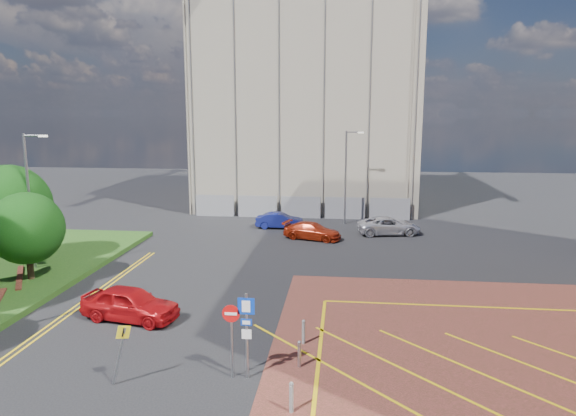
% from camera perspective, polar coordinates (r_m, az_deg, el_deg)
% --- Properties ---
extents(ground, '(140.00, 140.00, 0.00)m').
position_cam_1_polar(ground, '(18.82, -6.72, -19.62)').
color(ground, black).
rests_on(ground, ground).
extents(tree_c, '(4.00, 4.00, 4.90)m').
position_cam_1_polar(tree_c, '(31.73, -27.05, -2.02)').
color(tree_c, '#3D2B1C').
rests_on(tree_c, grass_bed).
extents(tree_d, '(5.00, 5.00, 6.08)m').
position_cam_1_polar(tree_d, '(35.71, -28.56, 0.24)').
color(tree_d, '#3D2B1C').
rests_on(tree_d, grass_bed).
extents(lamp_left_far, '(1.53, 0.16, 8.00)m').
position_cam_1_polar(lamp_left_far, '(33.62, -26.72, 1.20)').
color(lamp_left_far, '#9EA0A8').
rests_on(lamp_left_far, grass_bed).
extents(lamp_back, '(1.53, 0.16, 8.00)m').
position_cam_1_polar(lamp_back, '(44.14, 6.52, 3.81)').
color(lamp_back, '#9EA0A8').
rests_on(lamp_back, ground).
extents(sign_cluster, '(1.17, 0.12, 3.20)m').
position_cam_1_polar(sign_cluster, '(18.75, -5.26, -13.04)').
color(sign_cluster, '#9EA0A8').
rests_on(sign_cluster, ground).
extents(warning_sign, '(0.75, 0.42, 2.25)m').
position_cam_1_polar(warning_sign, '(19.33, -18.09, -14.49)').
color(warning_sign, '#9EA0A8').
rests_on(warning_sign, ground).
extents(bollard_row, '(0.14, 11.14, 0.90)m').
position_cam_1_polar(bollard_row, '(16.83, 0.12, -21.63)').
color(bollard_row, '#9EA0A8').
rests_on(bollard_row, forecourt).
extents(construction_building, '(21.20, 19.20, 22.00)m').
position_cam_1_polar(construction_building, '(56.00, 2.34, 12.06)').
color(construction_building, gray).
rests_on(construction_building, ground).
extents(construction_fence, '(21.60, 0.06, 2.00)m').
position_cam_1_polar(construction_fence, '(46.70, 2.65, 0.06)').
color(construction_fence, gray).
rests_on(construction_fence, ground).
extents(car_red_left, '(4.85, 2.68, 1.56)m').
position_cam_1_polar(car_red_left, '(25.16, -17.13, -10.10)').
color(car_red_left, red).
rests_on(car_red_left, ground).
extents(car_blue_back, '(3.96, 1.43, 1.30)m').
position_cam_1_polar(car_blue_back, '(42.69, -0.92, -1.40)').
color(car_blue_back, navy).
rests_on(car_blue_back, ground).
extents(car_red_back, '(4.75, 2.95, 1.28)m').
position_cam_1_polar(car_red_back, '(39.01, 2.72, -2.56)').
color(car_red_back, '#9C230D').
rests_on(car_red_back, ground).
extents(car_silver_back, '(5.26, 3.08, 1.38)m').
position_cam_1_polar(car_silver_back, '(41.30, 11.13, -1.95)').
color(car_silver_back, silver).
rests_on(car_silver_back, ground).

